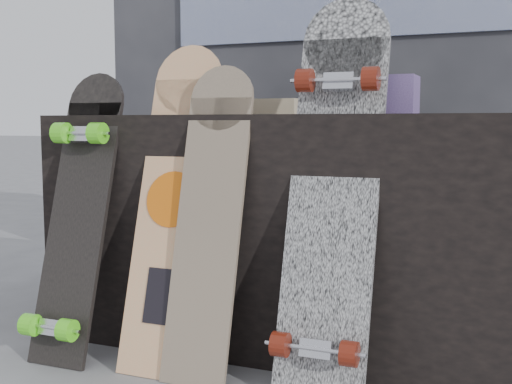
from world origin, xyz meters
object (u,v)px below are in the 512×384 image
at_px(vendor_table, 283,229).
at_px(longboard_celtic, 210,210).
at_px(longboard_cascadia, 334,183).
at_px(skateboard_dark, 77,210).
at_px(longboard_geisha, 174,195).

height_order(vendor_table, longboard_celtic, longboard_celtic).
bearing_deg(longboard_cascadia, longboard_celtic, -170.83).
bearing_deg(longboard_celtic, longboard_cascadia, 9.17).
xyz_separation_m(longboard_celtic, longboard_cascadia, (0.37, 0.06, 0.09)).
bearing_deg(skateboard_dark, longboard_cascadia, 5.63).
bearing_deg(longboard_geisha, longboard_celtic, -14.16).
height_order(vendor_table, longboard_cascadia, longboard_cascadia).
xyz_separation_m(vendor_table, longboard_celtic, (-0.11, -0.37, 0.11)).
xyz_separation_m(longboard_geisha, longboard_celtic, (0.15, -0.04, -0.04)).
xyz_separation_m(longboard_celtic, skateboard_dark, (-0.48, -0.02, -0.02)).
relative_size(longboard_geisha, skateboard_dark, 1.09).
distance_m(longboard_geisha, longboard_celtic, 0.16).
relative_size(longboard_cascadia, skateboard_dark, 1.22).
xyz_separation_m(vendor_table, longboard_geisha, (-0.25, -0.33, 0.14)).
bearing_deg(longboard_cascadia, skateboard_dark, -174.37).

